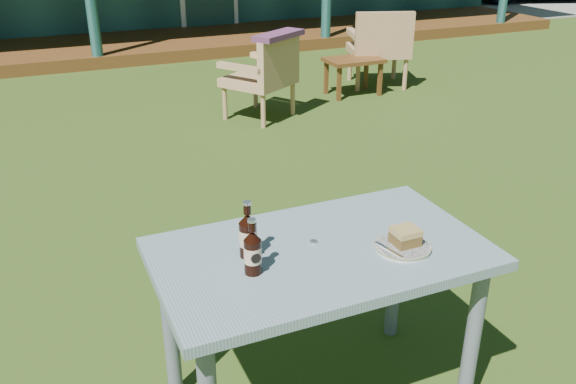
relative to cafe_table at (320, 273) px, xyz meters
name	(u,v)px	position (x,y,z in m)	size (l,w,h in m)	color
ground	(206,231)	(0.00, 1.60, -0.62)	(80.00, 80.00, 0.00)	#334916
cafe_table	(320,273)	(0.00, 0.00, 0.00)	(1.20, 0.70, 0.72)	slate
plate	(403,247)	(0.27, -0.12, 0.11)	(0.20, 0.20, 0.01)	silver
cake_slice	(405,236)	(0.28, -0.11, 0.15)	(0.09, 0.09, 0.06)	#4E3919
fork	(389,250)	(0.21, -0.13, 0.12)	(0.01, 0.14, 0.00)	silver
cola_bottle_near	(248,235)	(-0.26, 0.06, 0.19)	(0.06, 0.07, 0.21)	black
cola_bottle_far	(253,252)	(-0.28, -0.05, 0.18)	(0.06, 0.06, 0.20)	black
bottle_cap	(314,242)	(-0.01, 0.05, 0.11)	(0.03, 0.03, 0.01)	silver
armchair_left	(265,73)	(1.20, 3.60, -0.18)	(0.79, 0.77, 0.79)	tan
armchair_right	(380,44)	(2.81, 4.19, -0.14)	(0.79, 0.77, 0.86)	tan
floral_throw	(279,35)	(1.28, 3.47, 0.19)	(0.57, 0.20, 0.05)	#5A2E4F
side_table	(354,64)	(2.38, 4.01, -0.28)	(0.60, 0.40, 0.40)	#583315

